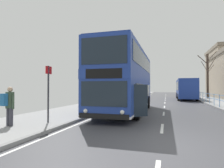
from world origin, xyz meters
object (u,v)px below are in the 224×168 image
at_px(bus_stop_sign_near, 48,88).
at_px(bare_tree_far_00, 208,74).
at_px(background_bus_far_lane, 186,89).
at_px(pedestrian_with_backpack, 9,103).
at_px(double_decker_bus_main, 126,80).

height_order(bus_stop_sign_near, bare_tree_far_00, bare_tree_far_00).
bearing_deg(background_bus_far_lane, bus_stop_sign_near, -109.65).
relative_size(pedestrian_with_backpack, bus_stop_sign_near, 0.63).
bearing_deg(pedestrian_with_backpack, bus_stop_sign_near, 47.72).
xyz_separation_m(double_decker_bus_main, pedestrian_with_backpack, (-3.65, -6.83, -1.21)).
xyz_separation_m(bus_stop_sign_near, bare_tree_far_00, (11.38, 24.10, 2.05)).
bearing_deg(bus_stop_sign_near, double_decker_bus_main, 65.59).
bearing_deg(background_bus_far_lane, bare_tree_far_00, 22.76).
bearing_deg(bus_stop_sign_near, pedestrian_with_backpack, -132.28).
xyz_separation_m(double_decker_bus_main, bus_stop_sign_near, (-2.56, -5.63, -0.53)).
bearing_deg(double_decker_bus_main, background_bus_far_lane, 71.99).
relative_size(background_bus_far_lane, bus_stop_sign_near, 3.88).
bearing_deg(bare_tree_far_00, bus_stop_sign_near, -115.28).
bearing_deg(background_bus_far_lane, double_decker_bus_main, -108.01).
distance_m(pedestrian_with_backpack, bare_tree_far_00, 28.33).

